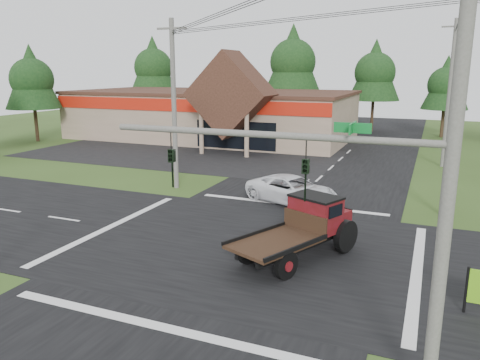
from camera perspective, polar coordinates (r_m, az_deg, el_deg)
The scene contains 18 objects.
ground at distance 20.43m, azimuth 0.57°, elevation -8.13°, with size 120.00×120.00×0.00m, color #2F4418.
road_ns at distance 20.43m, azimuth 0.57°, elevation -8.11°, with size 12.00×120.00×0.02m, color black.
road_ew at distance 20.43m, azimuth 0.57°, elevation -8.10°, with size 120.00×12.00×0.02m, color black.
parking_apron at distance 42.93m, azimuth -7.31°, elevation 3.19°, with size 28.00×14.00×0.02m, color black.
cvs_building at distance 52.64m, azimuth -3.28°, elevation 8.16°, with size 30.40×18.20×9.19m.
traffic_signal_mast at distance 10.67m, azimuth 14.72°, elevation -3.69°, with size 8.12×0.24×7.00m.
utility_pole_nr at distance 10.32m, azimuth 24.39°, elevation 1.93°, with size 2.00×0.30×11.00m.
utility_pole_nw at distance 29.83m, azimuth -8.05°, elevation 9.17°, with size 2.00×0.30×10.50m.
utility_pole_ne at distance 25.71m, azimuth 24.78°, elevation 8.58°, with size 2.00×0.30×11.50m.
utility_pole_n at distance 39.69m, azimuth 24.16°, elevation 9.66°, with size 2.00×0.30×11.20m.
tree_row_a at distance 68.55m, azimuth -10.55°, elevation 13.56°, with size 6.72×6.72×12.12m.
tree_row_b at distance 65.52m, azimuth -1.97°, elevation 12.61°, with size 5.60×5.60×10.10m.
tree_row_c at distance 61.10m, azimuth 6.46°, elevation 14.38°, with size 7.28×7.28×13.13m.
tree_row_d at distance 60.07m, azimuth 16.13°, elevation 12.69°, with size 6.16×6.16×11.11m.
tree_row_e at distance 57.67m, azimuth 23.85°, elevation 10.76°, with size 5.04×5.04×9.09m.
tree_side_w at distance 54.28m, azimuth -24.07°, elevation 11.36°, with size 5.60×5.60×10.10m.
antique_flatbed_truck at distance 18.88m, azimuth 6.91°, elevation -6.06°, with size 2.26×5.92×2.48m, color #510D0B, non-canonical shape.
white_pickup at distance 26.90m, azimuth 6.38°, elevation -1.21°, with size 2.55×5.53×1.54m, color white.
Camera 1 is at (7.10, -17.65, 7.46)m, focal length 35.00 mm.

